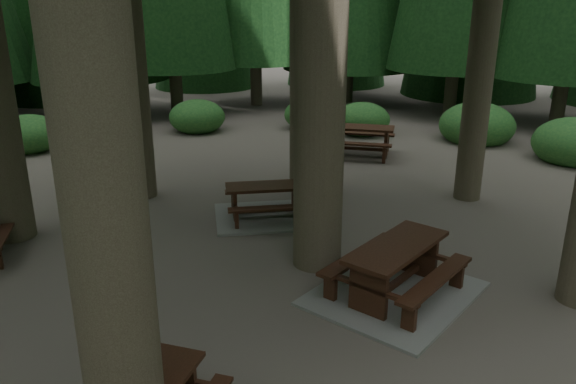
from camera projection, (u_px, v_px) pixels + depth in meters
name	position (u px, v px, depth m)	size (l,w,h in m)	color
ground	(279.00, 275.00, 9.45)	(80.00, 80.00, 0.00)	#554D45
picnic_table_a	(395.00, 278.00, 8.73)	(3.25, 3.07, 0.87)	gray
picnic_table_c	(267.00, 207.00, 11.87)	(2.50, 2.22, 0.73)	gray
picnic_table_d	(359.00, 136.00, 16.54)	(2.56, 2.47, 0.87)	black
shrub_ring	(300.00, 231.00, 10.23)	(23.86, 24.64, 1.49)	#1F5A26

